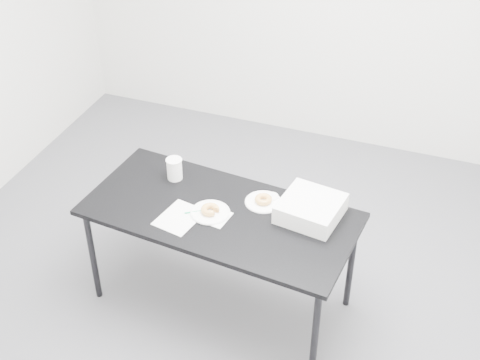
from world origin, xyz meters
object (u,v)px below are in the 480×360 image
(donut_far, at_px, (263,199))
(pen, at_px, (195,212))
(scorecard, at_px, (180,217))
(donut_near, at_px, (210,210))
(plate_far, at_px, (263,202))
(coffee_cup, at_px, (174,169))
(bakery_box, at_px, (311,208))
(plate_near, at_px, (210,212))
(table, at_px, (220,219))

(donut_far, bearing_deg, pen, -146.26)
(scorecard, bearing_deg, pen, 58.76)
(donut_near, bearing_deg, pen, -163.85)
(donut_far, bearing_deg, plate_far, 0.00)
(scorecard, xyz_separation_m, plate_far, (0.41, 0.30, 0.00))
(coffee_cup, height_order, bakery_box, coffee_cup)
(plate_near, xyz_separation_m, plate_far, (0.26, 0.20, -0.00))
(pen, distance_m, coffee_cup, 0.38)
(pen, xyz_separation_m, plate_near, (0.08, 0.02, -0.00))
(donut_near, bearing_deg, donut_far, 38.32)
(donut_far, height_order, coffee_cup, coffee_cup)
(donut_far, bearing_deg, scorecard, -143.55)
(scorecard, bearing_deg, donut_far, 47.64)
(scorecard, xyz_separation_m, donut_far, (0.41, 0.30, 0.02))
(donut_far, xyz_separation_m, bakery_box, (0.29, -0.03, 0.03))
(plate_near, height_order, donut_near, donut_near)
(table, relative_size, donut_far, 16.06)
(donut_near, xyz_separation_m, bakery_box, (0.55, 0.18, 0.03))
(scorecard, relative_size, pen, 2.15)
(scorecard, height_order, plate_near, plate_near)
(pen, xyz_separation_m, donut_near, (0.08, 0.02, 0.02))
(plate_near, distance_m, bakery_box, 0.58)
(table, distance_m, plate_far, 0.28)
(plate_near, distance_m, coffee_cup, 0.42)
(scorecard, xyz_separation_m, donut_near, (0.15, 0.10, 0.03))
(scorecard, bearing_deg, table, 43.86)
(plate_far, bearing_deg, table, -140.27)
(table, xyz_separation_m, scorecard, (-0.20, -0.13, 0.06))
(plate_far, xyz_separation_m, donut_far, (0.00, 0.00, 0.02))
(table, height_order, plate_far, plate_far)
(table, height_order, scorecard, scorecard)
(coffee_cup, distance_m, bakery_box, 0.89)
(scorecard, height_order, plate_far, plate_far)
(table, distance_m, donut_near, 0.10)
(plate_far, bearing_deg, bakery_box, -5.37)
(pen, bearing_deg, table, -9.62)
(plate_near, bearing_deg, table, 31.51)
(coffee_cup, bearing_deg, pen, -46.77)
(scorecard, xyz_separation_m, pen, (0.07, 0.07, 0.01))
(pen, height_order, donut_far, donut_far)
(table, distance_m, scorecard, 0.24)
(plate_far, bearing_deg, plate_near, -141.68)
(bakery_box, bearing_deg, scorecard, -150.27)
(donut_near, distance_m, bakery_box, 0.58)
(scorecard, height_order, donut_far, donut_far)
(plate_far, xyz_separation_m, coffee_cup, (-0.59, 0.04, 0.07))
(pen, distance_m, plate_far, 0.41)
(scorecard, relative_size, plate_near, 1.17)
(donut_near, relative_size, coffee_cup, 0.77)
(scorecard, relative_size, donut_far, 2.64)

